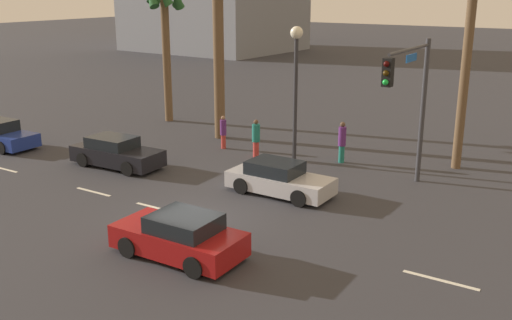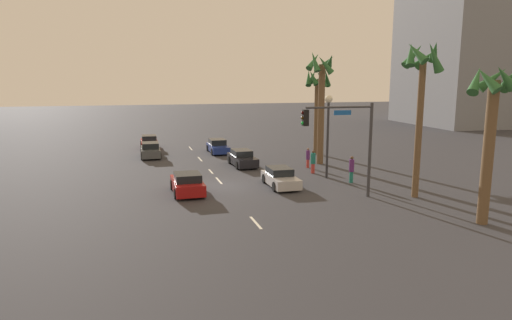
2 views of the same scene
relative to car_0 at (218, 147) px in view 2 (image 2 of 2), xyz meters
The scene contains 22 objects.
ground_plane 14.60m from the car_0, ahead, with size 220.00×220.00×0.00m, color #333338.
lane_stripe_0 4.31m from the car_0, 147.57° to the right, with size 2.59×0.14×0.01m, color silver.
lane_stripe_1 4.06m from the car_0, 34.67° to the right, with size 2.39×0.14×0.01m, color silver.
lane_stripe_2 9.52m from the car_0, 13.92° to the right, with size 1.82×0.14×0.01m, color silver.
lane_stripe_3 12.87m from the car_0, 10.24° to the right, with size 2.23×0.14×0.01m, color silver.
lane_stripe_4 22.88m from the car_0, ahead, with size 2.09×0.14×0.01m, color silver.
car_0 is the anchor object (origin of this frame).
car_1 6.70m from the car_0, 81.25° to the right, with size 4.23×1.88×1.43m.
car_2 8.11m from the car_0, 126.40° to the right, with size 4.01×1.79×1.42m.
car_3 15.54m from the car_0, ahead, with size 4.15×1.85×1.28m.
car_4 16.51m from the car_0, 17.29° to the right, with size 3.99×1.95×1.35m.
car_5 7.55m from the car_0, ahead, with size 4.32×1.89×1.35m.
traffic_signal 20.27m from the car_0, 12.35° to the left, with size 0.32×4.63×5.82m.
streetlamp 15.41m from the car_0, 21.98° to the left, with size 0.56×0.56×6.11m.
pedestrian_0 11.35m from the car_0, 30.44° to the left, with size 0.37×0.37×1.66m.
pedestrian_1 17.11m from the car_0, 22.84° to the left, with size 0.44×0.44×1.90m.
pedestrian_2 13.11m from the car_0, 23.81° to the left, with size 0.40×0.40×1.81m.
palm_tree_0 27.73m from the car_0, 18.70° to the left, with size 2.40×2.57×8.11m.
palm_tree_1 23.07m from the car_0, 22.82° to the left, with size 2.54×2.58×9.46m.
palm_tree_2 12.58m from the car_0, 41.68° to the left, with size 2.67×2.71×9.60m.
palm_tree_3 11.26m from the car_0, 69.83° to the left, with size 2.49×2.76×8.31m.
building_1 50.58m from the car_0, 113.35° to the left, with size 19.27×15.74×28.82m, color gray.
Camera 2 is at (29.36, -5.76, 7.10)m, focal length 31.36 mm.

